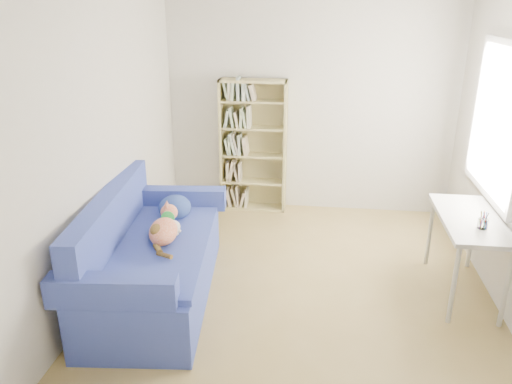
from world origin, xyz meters
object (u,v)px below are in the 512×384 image
sofa (151,259)px  desk (469,226)px  pen_cup (483,222)px  bookshelf (253,151)px

sofa → desk: bearing=2.6°
sofa → desk: (2.79, 0.40, 0.30)m
desk → pen_cup: pen_cup is taller
sofa → pen_cup: (2.82, 0.18, 0.44)m
sofa → pen_cup: size_ratio=13.51×
sofa → pen_cup: 2.86m
desk → pen_cup: 0.27m
pen_cup → sofa: bearing=-176.3°
bookshelf → pen_cup: size_ratio=10.82×
bookshelf → desk: bearing=-39.1°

